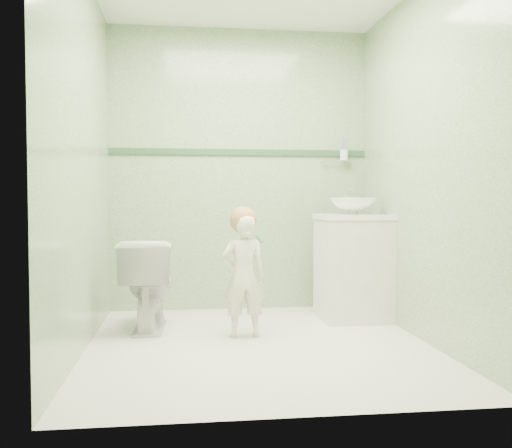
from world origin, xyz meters
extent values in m
plane|color=white|center=(0.00, 0.00, 0.00)|extent=(2.50, 2.50, 0.00)
cube|color=gray|center=(0.00, 1.25, 1.20)|extent=(2.20, 0.04, 2.40)
cube|color=gray|center=(0.00, -1.25, 1.20)|extent=(2.20, 0.04, 2.40)
cube|color=gray|center=(-1.10, 0.00, 1.20)|extent=(0.04, 2.50, 2.40)
cube|color=gray|center=(1.10, 0.00, 1.20)|extent=(0.04, 2.50, 2.40)
cube|color=#2D4F32|center=(0.00, 1.24, 1.35)|extent=(2.20, 0.02, 0.05)
cube|color=beige|center=(0.84, 0.70, 0.40)|extent=(0.52, 0.50, 0.80)
cube|color=white|center=(0.84, 0.70, 0.81)|extent=(0.54, 0.52, 0.04)
imported|color=white|center=(0.84, 0.70, 0.89)|extent=(0.37, 0.37, 0.13)
cylinder|color=silver|center=(0.84, 0.90, 0.95)|extent=(0.03, 0.03, 0.18)
cylinder|color=silver|center=(0.84, 0.85, 1.03)|extent=(0.02, 0.12, 0.02)
cylinder|color=silver|center=(0.84, 1.20, 1.28)|extent=(0.26, 0.02, 0.02)
cylinder|color=silver|center=(0.90, 1.18, 1.33)|extent=(0.07, 0.07, 0.09)
cylinder|color=blue|center=(0.89, 1.17, 1.40)|extent=(0.01, 0.01, 0.17)
cylinder|color=#8654B8|center=(0.90, 1.16, 1.40)|extent=(0.01, 0.01, 0.17)
imported|color=white|center=(-0.74, 0.55, 0.33)|extent=(0.40, 0.66, 0.66)
imported|color=#EEE4CE|center=(-0.08, 0.22, 0.42)|extent=(0.32, 0.22, 0.84)
sphere|color=#AF7845|center=(-0.08, 0.25, 0.80)|extent=(0.19, 0.19, 0.19)
cylinder|color=#17886F|center=(0.01, 0.10, 0.68)|extent=(0.07, 0.14, 0.06)
cube|color=white|center=(-0.05, 0.15, 0.72)|extent=(0.03, 0.03, 0.02)
camera|label=1|loc=(-0.48, -3.63, 0.94)|focal=39.91mm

